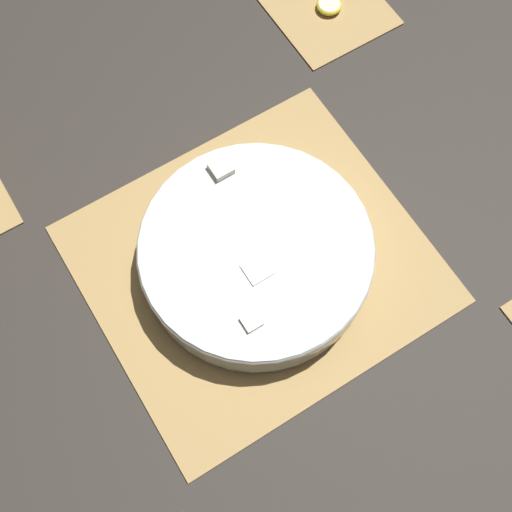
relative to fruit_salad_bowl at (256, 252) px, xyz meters
The scene contains 5 objects.
ground_plane 0.04m from the fruit_salad_bowl, 44.26° to the left, with size 6.00×6.00×0.00m, color #2D2823.
bamboo_mat_center 0.04m from the fruit_salad_bowl, 44.26° to the left, with size 0.43×0.39×0.01m.
coaster_mat_near_left 0.44m from the fruit_salad_bowl, 136.66° to the right, with size 0.17×0.17×0.01m.
fruit_salad_bowl is the anchor object (origin of this frame).
banana_coin_single 0.44m from the fruit_salad_bowl, 136.66° to the right, with size 0.04×0.04×0.01m.
Camera 1 is at (0.18, 0.30, 0.88)m, focal length 50.00 mm.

